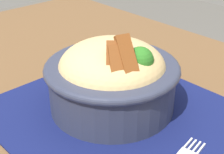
{
  "coord_description": "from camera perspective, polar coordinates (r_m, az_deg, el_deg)",
  "views": [
    {
      "loc": [
        0.31,
        -0.27,
        1.05
      ],
      "look_at": [
        -0.01,
        0.03,
        0.81
      ],
      "focal_mm": 54.03,
      "sensor_mm": 36.0,
      "label": 1
    }
  ],
  "objects": [
    {
      "name": "bowl",
      "position": [
        0.49,
        0.05,
        0.12
      ],
      "size": [
        0.21,
        0.21,
        0.13
      ],
      "color": "#2D3347",
      "rests_on": "placemat"
    },
    {
      "name": "placemat",
      "position": [
        0.49,
        3.13,
        -7.69
      ],
      "size": [
        0.4,
        0.32,
        0.0
      ],
      "primitive_type": "cube",
      "rotation": [
        0.0,
        0.0,
        0.02
      ],
      "color": "#11194C",
      "rests_on": "table"
    }
  ]
}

